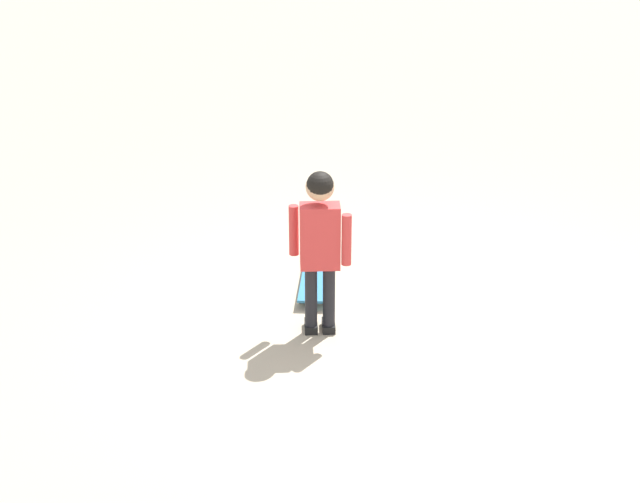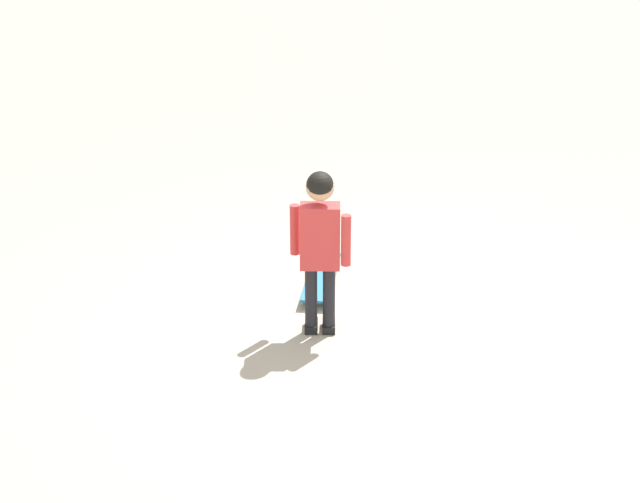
# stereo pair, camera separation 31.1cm
# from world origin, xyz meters

# --- Properties ---
(ground_plane) EXTENTS (50.00, 50.00, 0.00)m
(ground_plane) POSITION_xyz_m (0.00, 0.00, 0.00)
(ground_plane) COLOR tan
(child_person) EXTENTS (0.21, 0.38, 1.06)m
(child_person) POSITION_xyz_m (-0.01, 0.43, 0.66)
(child_person) COLOR black
(child_person) RESTS_ON ground
(skateboard) EXTENTS (0.79, 0.23, 0.07)m
(skateboard) POSITION_xyz_m (0.65, 0.46, 0.06)
(skateboard) COLOR teal
(skateboard) RESTS_ON ground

